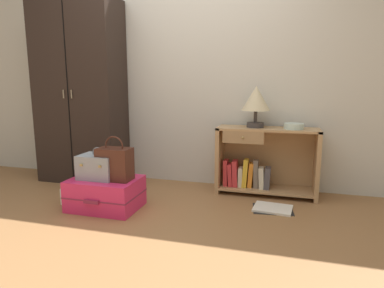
{
  "coord_description": "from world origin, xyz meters",
  "views": [
    {
      "loc": [
        1.06,
        -2.11,
        1.11
      ],
      "look_at": [
        0.21,
        0.9,
        0.55
      ],
      "focal_mm": 30.93,
      "sensor_mm": 36.0,
      "label": 1
    }
  ],
  "objects_px": {
    "wardrobe": "(80,94)",
    "bottle": "(64,196)",
    "bowl": "(294,126)",
    "suitcase_large": "(106,193)",
    "train_case": "(98,166)",
    "bookshelf": "(262,162)",
    "table_lamp": "(256,100)",
    "handbag": "(115,164)",
    "open_book_on_floor": "(273,208)"
  },
  "relations": [
    {
      "from": "bookshelf",
      "to": "table_lamp",
      "type": "distance_m",
      "value": 0.63
    },
    {
      "from": "suitcase_large",
      "to": "bowl",
      "type": "bearing_deg",
      "value": 25.8
    },
    {
      "from": "bookshelf",
      "to": "table_lamp",
      "type": "bearing_deg",
      "value": -177.11
    },
    {
      "from": "table_lamp",
      "to": "handbag",
      "type": "relative_size",
      "value": 1.05
    },
    {
      "from": "wardrobe",
      "to": "bottle",
      "type": "xyz_separation_m",
      "value": [
        0.29,
        -0.78,
        -0.93
      ]
    },
    {
      "from": "suitcase_large",
      "to": "train_case",
      "type": "xyz_separation_m",
      "value": [
        -0.06,
        -0.0,
        0.25
      ]
    },
    {
      "from": "bottle",
      "to": "train_case",
      "type": "bearing_deg",
      "value": 1.72
    },
    {
      "from": "table_lamp",
      "to": "bowl",
      "type": "bearing_deg",
      "value": -5.01
    },
    {
      "from": "table_lamp",
      "to": "bottle",
      "type": "bearing_deg",
      "value": -153.63
    },
    {
      "from": "bowl",
      "to": "wardrobe",
      "type": "bearing_deg",
      "value": -179.48
    },
    {
      "from": "table_lamp",
      "to": "train_case",
      "type": "xyz_separation_m",
      "value": [
        -1.31,
        -0.82,
        -0.57
      ]
    },
    {
      "from": "wardrobe",
      "to": "table_lamp",
      "type": "bearing_deg",
      "value": 1.57
    },
    {
      "from": "wardrobe",
      "to": "train_case",
      "type": "distance_m",
      "value": 1.19
    },
    {
      "from": "suitcase_large",
      "to": "open_book_on_floor",
      "type": "xyz_separation_m",
      "value": [
        1.47,
        0.38,
        -0.13
      ]
    },
    {
      "from": "table_lamp",
      "to": "bottle",
      "type": "xyz_separation_m",
      "value": [
        -1.68,
        -0.83,
        -0.88
      ]
    },
    {
      "from": "wardrobe",
      "to": "bookshelf",
      "type": "height_order",
      "value": "wardrobe"
    },
    {
      "from": "bottle",
      "to": "open_book_on_floor",
      "type": "distance_m",
      "value": 1.94
    },
    {
      "from": "table_lamp",
      "to": "suitcase_large",
      "type": "xyz_separation_m",
      "value": [
        -1.25,
        -0.82,
        -0.82
      ]
    },
    {
      "from": "suitcase_large",
      "to": "handbag",
      "type": "relative_size",
      "value": 1.56
    },
    {
      "from": "train_case",
      "to": "open_book_on_floor",
      "type": "distance_m",
      "value": 1.62
    },
    {
      "from": "handbag",
      "to": "bottle",
      "type": "relative_size",
      "value": 2.33
    },
    {
      "from": "wardrobe",
      "to": "handbag",
      "type": "distance_m",
      "value": 1.28
    },
    {
      "from": "bottle",
      "to": "open_book_on_floor",
      "type": "relative_size",
      "value": 0.44
    },
    {
      "from": "bowl",
      "to": "suitcase_large",
      "type": "xyz_separation_m",
      "value": [
        -1.62,
        -0.78,
        -0.57
      ]
    },
    {
      "from": "train_case",
      "to": "handbag",
      "type": "relative_size",
      "value": 0.84
    },
    {
      "from": "wardrobe",
      "to": "bottle",
      "type": "bearing_deg",
      "value": -69.56
    },
    {
      "from": "train_case",
      "to": "bottle",
      "type": "distance_m",
      "value": 0.49
    },
    {
      "from": "table_lamp",
      "to": "wardrobe",
      "type": "bearing_deg",
      "value": -178.43
    },
    {
      "from": "wardrobe",
      "to": "train_case",
      "type": "xyz_separation_m",
      "value": [
        0.66,
        -0.77,
        -0.62
      ]
    },
    {
      "from": "wardrobe",
      "to": "bottle",
      "type": "relative_size",
      "value": 11.95
    },
    {
      "from": "bowl",
      "to": "suitcase_large",
      "type": "height_order",
      "value": "bowl"
    },
    {
      "from": "open_book_on_floor",
      "to": "table_lamp",
      "type": "bearing_deg",
      "value": 116.6
    },
    {
      "from": "train_case",
      "to": "handbag",
      "type": "bearing_deg",
      "value": -1.82
    },
    {
      "from": "bookshelf",
      "to": "bowl",
      "type": "bearing_deg",
      "value": -7.06
    },
    {
      "from": "wardrobe",
      "to": "table_lamp",
      "type": "distance_m",
      "value": 1.97
    },
    {
      "from": "open_book_on_floor",
      "to": "bowl",
      "type": "bearing_deg",
      "value": 69.34
    },
    {
      "from": "wardrobe",
      "to": "bowl",
      "type": "height_order",
      "value": "wardrobe"
    },
    {
      "from": "wardrobe",
      "to": "suitcase_large",
      "type": "xyz_separation_m",
      "value": [
        0.72,
        -0.76,
        -0.87
      ]
    },
    {
      "from": "train_case",
      "to": "open_book_on_floor",
      "type": "relative_size",
      "value": 0.87
    },
    {
      "from": "bookshelf",
      "to": "open_book_on_floor",
      "type": "xyz_separation_m",
      "value": [
        0.14,
        -0.44,
        -0.32
      ]
    },
    {
      "from": "train_case",
      "to": "bottle",
      "type": "xyz_separation_m",
      "value": [
        -0.37,
        -0.01,
        -0.31
      ]
    },
    {
      "from": "bookshelf",
      "to": "bottle",
      "type": "bearing_deg",
      "value": -154.54
    },
    {
      "from": "suitcase_large",
      "to": "handbag",
      "type": "xyz_separation_m",
      "value": [
        0.11,
        -0.01,
        0.29
      ]
    },
    {
      "from": "suitcase_large",
      "to": "train_case",
      "type": "distance_m",
      "value": 0.26
    },
    {
      "from": "table_lamp",
      "to": "suitcase_large",
      "type": "distance_m",
      "value": 1.7
    },
    {
      "from": "table_lamp",
      "to": "bowl",
      "type": "distance_m",
      "value": 0.45
    },
    {
      "from": "wardrobe",
      "to": "handbag",
      "type": "height_order",
      "value": "wardrobe"
    },
    {
      "from": "handbag",
      "to": "open_book_on_floor",
      "type": "distance_m",
      "value": 1.47
    },
    {
      "from": "suitcase_large",
      "to": "bottle",
      "type": "relative_size",
      "value": 3.64
    },
    {
      "from": "suitcase_large",
      "to": "bottle",
      "type": "xyz_separation_m",
      "value": [
        -0.43,
        -0.02,
        -0.06
      ]
    }
  ]
}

